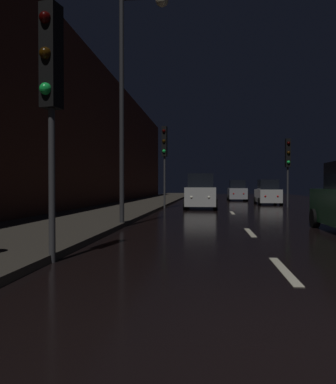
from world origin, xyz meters
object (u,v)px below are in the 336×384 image
(traffic_light_far_left, at_px, (164,148))
(car_parked_right_far, at_px, (268,193))
(car_distant_taillights, at_px, (237,191))
(traffic_light_near_left, at_px, (51,76))
(traffic_light_far_right, at_px, (288,158))
(streetlamp_overhead, at_px, (134,76))
(car_approaching_headlights, at_px, (201,193))

(traffic_light_far_left, height_order, car_parked_right_far, traffic_light_far_left)
(car_distant_taillights, bearing_deg, traffic_light_near_left, 169.65)
(traffic_light_near_left, bearing_deg, traffic_light_far_right, 169.20)
(traffic_light_far_right, relative_size, car_distant_taillights, 1.17)
(streetlamp_overhead, xyz_separation_m, car_parked_right_far, (7.03, 16.90, -4.32))
(traffic_light_far_right, bearing_deg, traffic_light_near_left, -25.29)
(traffic_light_far_right, xyz_separation_m, streetlamp_overhead, (-7.83, -13.49, 1.88))
(traffic_light_far_right, bearing_deg, streetlamp_overhead, -32.99)
(traffic_light_near_left, xyz_separation_m, traffic_light_far_right, (8.16, 19.78, -0.13))
(car_approaching_headlights, distance_m, car_distant_taillights, 13.80)
(traffic_light_near_left, distance_m, traffic_light_far_right, 21.39)
(car_distant_taillights, bearing_deg, streetlamp_overhead, 167.82)
(car_parked_right_far, bearing_deg, car_distant_taillights, 12.88)
(car_approaching_headlights, bearing_deg, streetlamp_overhead, -10.62)
(traffic_light_near_left, bearing_deg, car_distant_taillights, -178.73)
(car_parked_right_far, bearing_deg, streetlamp_overhead, 157.42)
(car_approaching_headlights, distance_m, car_parked_right_far, 7.64)
(streetlamp_overhead, relative_size, car_approaching_headlights, 1.84)
(car_approaching_headlights, bearing_deg, traffic_light_near_left, -7.90)
(streetlamp_overhead, height_order, car_distant_taillights, streetlamp_overhead)
(car_parked_right_far, xyz_separation_m, car_distant_taillights, (-1.74, 7.60, 0.04))
(streetlamp_overhead, distance_m, car_distant_taillights, 25.43)
(traffic_light_near_left, height_order, car_approaching_headlights, traffic_light_near_left)
(traffic_light_far_right, height_order, car_approaching_headlights, traffic_light_far_right)
(traffic_light_far_right, bearing_deg, car_parked_right_far, -169.63)
(traffic_light_far_left, bearing_deg, car_distant_taillights, 162.98)
(traffic_light_far_left, xyz_separation_m, car_distant_taillights, (5.52, 13.13, -2.90))
(traffic_light_far_right, distance_m, car_distant_taillights, 11.55)
(traffic_light_near_left, bearing_deg, traffic_light_far_left, -168.71)
(traffic_light_far_left, xyz_separation_m, car_approaching_headlights, (2.31, -0.29, -2.81))
(car_approaching_headlights, bearing_deg, car_parked_right_far, 139.61)
(traffic_light_near_left, bearing_deg, car_approaching_headlights, -176.28)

